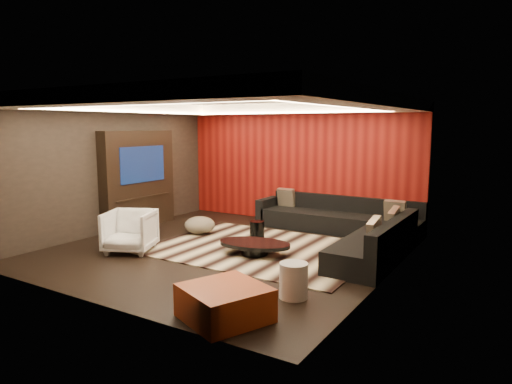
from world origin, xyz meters
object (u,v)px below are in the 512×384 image
Objects in this scene: drum_stool at (257,230)px; armchair at (130,231)px; sectional_sofa at (350,228)px; coffee_table at (255,248)px; white_side_table at (294,280)px; orange_ottoman at (225,303)px.

drum_stool is 0.42× the size of armchair.
sectional_sofa is at bearing 17.38° from armchair.
coffee_table is 2.11m from white_side_table.
white_side_table reaches higher than coffee_table.
white_side_table is (2.11, -2.49, 0.04)m from drum_stool.
armchair is at bearing -126.34° from drum_stool.
white_side_table is 0.53× the size of orange_ottoman.
coffee_table is at bearing 1.12° from armchair.
orange_ottoman reaches higher than coffee_table.
drum_stool is at bearing 28.94° from armchair.
armchair is (-1.50, -2.03, 0.19)m from drum_stool.
orange_ottoman reaches higher than drum_stool.
drum_stool is 3.93m from orange_ottoman.
drum_stool is 1.87m from sectional_sofa.
coffee_table is 1.55× the size of armchair.
armchair is at bearing -137.90° from sectional_sofa.
coffee_table is 2.75m from orange_ottoman.
orange_ottoman is 1.07× the size of armchair.
white_side_table reaches higher than orange_ottoman.
drum_stool is at bearing 119.41° from coffee_table.
drum_stool is at bearing 130.25° from white_side_table.
white_side_table is 3.63m from armchair.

